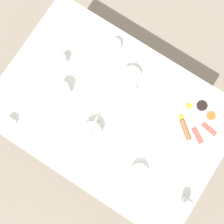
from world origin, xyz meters
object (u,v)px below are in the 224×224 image
(teapot_near, at_px, (92,131))
(water_glass_tall, at_px, (64,90))
(creamer_jug, at_px, (9,123))
(water_glass_short, at_px, (114,47))
(breakfast_plate, at_px, (195,120))
(pepper_grinder, at_px, (63,58))
(salt_grinder, at_px, (187,202))
(teapot_far, at_px, (131,78))
(knife_by_plate, at_px, (70,29))
(teacup_with_saucer_left, at_px, (139,172))
(fork_by_plate, at_px, (159,210))

(teapot_near, distance_m, water_glass_tall, 0.26)
(teapot_near, bearing_deg, creamer_jug, -75.30)
(water_glass_short, bearing_deg, breakfast_plate, 80.81)
(pepper_grinder, relative_size, salt_grinder, 1.00)
(teapot_near, bearing_deg, teapot_far, 164.86)
(water_glass_tall, height_order, knife_by_plate, water_glass_tall)
(water_glass_short, xyz_separation_m, salt_grinder, (0.47, 0.73, 0.00))
(teapot_far, height_order, creamer_jug, teapot_far)
(teapot_far, bearing_deg, creamer_jug, 90.47)
(teacup_with_saucer_left, height_order, water_glass_short, water_glass_short)
(water_glass_tall, bearing_deg, pepper_grinder, -144.56)
(teapot_far, distance_m, pepper_grinder, 0.37)
(teacup_with_saucer_left, xyz_separation_m, salt_grinder, (-0.01, 0.27, 0.02))
(knife_by_plate, bearing_deg, pepper_grinder, 25.75)
(teapot_near, height_order, fork_by_plate, teapot_near)
(teacup_with_saucer_left, bearing_deg, teapot_far, -142.83)
(water_glass_tall, bearing_deg, creamer_jug, -26.21)
(teapot_far, xyz_separation_m, water_glass_tall, (0.25, -0.26, 0.01))
(knife_by_plate, bearing_deg, water_glass_tall, 30.41)
(teapot_far, bearing_deg, salt_grinder, -176.83)
(creamer_jug, xyz_separation_m, salt_grinder, (-0.16, 0.97, 0.02))
(salt_grinder, relative_size, knife_by_plate, 0.52)
(teapot_near, xyz_separation_m, pepper_grinder, (-0.24, -0.34, 0.01))
(teapot_near, height_order, teacup_with_saucer_left, teapot_near)
(breakfast_plate, relative_size, knife_by_plate, 1.65)
(teapot_far, bearing_deg, water_glass_tall, 80.82)
(teacup_with_saucer_left, relative_size, water_glass_tall, 1.44)
(salt_grinder, bearing_deg, creamer_jug, -80.65)
(teacup_with_saucer_left, relative_size, fork_by_plate, 0.86)
(teapot_far, distance_m, water_glass_tall, 0.36)
(pepper_grinder, distance_m, fork_by_plate, 0.93)
(teapot_near, height_order, knife_by_plate, teapot_near)
(water_glass_tall, bearing_deg, breakfast_plate, 110.38)
(breakfast_plate, relative_size, pepper_grinder, 3.19)
(teacup_with_saucer_left, bearing_deg, knife_by_plate, -121.49)
(salt_grinder, distance_m, knife_by_plate, 1.10)
(teapot_near, xyz_separation_m, teapot_far, (-0.35, 0.02, 0.00))
(water_glass_short, distance_m, creamer_jug, 0.68)
(teapot_far, height_order, fork_by_plate, teapot_far)
(teapot_far, height_order, water_glass_short, teapot_far)
(water_glass_tall, relative_size, knife_by_plate, 0.58)
(breakfast_plate, xyz_separation_m, knife_by_plate, (-0.06, -0.84, -0.01))
(fork_by_plate, bearing_deg, salt_grinder, 143.23)
(breakfast_plate, bearing_deg, fork_by_plate, 9.19)
(pepper_grinder, xyz_separation_m, knife_by_plate, (-0.17, -0.08, -0.05))
(breakfast_plate, distance_m, pepper_grinder, 0.77)
(water_glass_short, relative_size, fork_by_plate, 0.51)
(pepper_grinder, bearing_deg, water_glass_short, 135.78)
(teapot_far, height_order, pepper_grinder, teapot_far)
(breakfast_plate, height_order, water_glass_short, water_glass_short)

